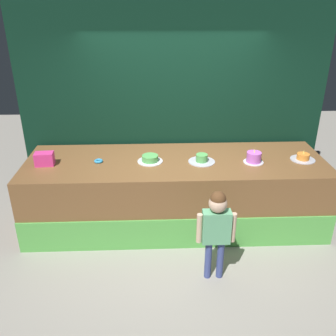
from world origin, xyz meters
TOP-DOWN VIEW (x-y plane):
  - ground_plane at (0.00, 0.00)m, footprint 12.00×12.00m
  - stage_platform at (0.00, 0.61)m, footprint 3.94×1.24m
  - curtain_backdrop at (0.00, 1.32)m, footprint 4.32×0.08m
  - child_figure at (0.37, -0.54)m, footprint 0.42×0.19m
  - pink_box at (-1.67, 0.53)m, footprint 0.24×0.16m
  - donut at (-1.00, 0.59)m, footprint 0.11×0.11m
  - cake_far_left at (-0.33, 0.58)m, footprint 0.33×0.33m
  - cake_center_left at (0.33, 0.55)m, footprint 0.35×0.35m
  - cake_center_right at (1.00, 0.50)m, footprint 0.26×0.26m
  - cake_far_right at (1.67, 0.56)m, footprint 0.32×0.32m

SIDE VIEW (x-z plane):
  - ground_plane at x=0.00m, z-range 0.00..0.00m
  - stage_platform at x=0.00m, z-range 0.00..0.94m
  - child_figure at x=0.37m, z-range 0.16..1.25m
  - donut at x=-1.00m, z-range 0.94..0.98m
  - cake_far_right at x=1.67m, z-range 0.91..1.05m
  - cake_far_left at x=-0.33m, z-range 0.94..1.03m
  - cake_center_left at x=0.33m, z-range 0.93..1.04m
  - cake_center_right at x=1.00m, z-range 0.91..1.11m
  - pink_box at x=-1.67m, z-range 0.94..1.11m
  - curtain_backdrop at x=0.00m, z-range 0.00..3.17m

